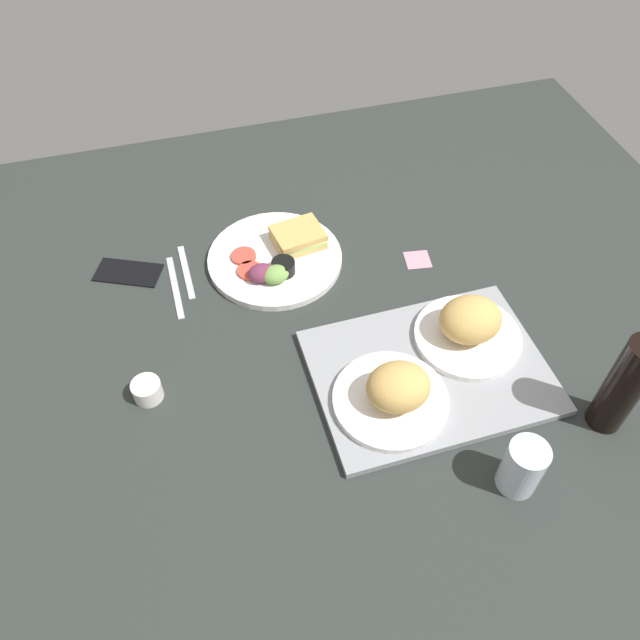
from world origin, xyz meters
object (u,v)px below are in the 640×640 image
bread_plate_far (395,392)px  soda_bottle (624,386)px  espresso_cup (147,390)px  cell_phone (128,272)px  plate_with_salad (278,257)px  sticky_note (418,260)px  drinking_glass (522,467)px  serving_tray (429,372)px  knife (175,287)px  fork (186,271)px  bread_plate_near (469,326)px

bread_plate_far → soda_bottle: 39.29cm
espresso_cup → cell_phone: bearing=-88.1°
espresso_cup → plate_with_salad: bearing=-138.2°
plate_with_salad → sticky_note: bearing=165.6°
drinking_glass → serving_tray: bearing=-77.3°
knife → sticky_note: knife is taller
espresso_cup → sticky_note: espresso_cup is taller
plate_with_salad → knife: bearing=3.9°
serving_tray → espresso_cup: bearing=-10.3°
soda_bottle → fork: size_ratio=1.30×
drinking_glass → sticky_note: 56.05cm
cell_phone → sticky_note: cell_phone is taller
drinking_glass → knife: 80.20cm
plate_with_salad → soda_bottle: (-48.41, 56.62, 9.42)cm
soda_bottle → espresso_cup: soda_bottle is taller
bread_plate_far → cell_phone: bearing=-47.6°
serving_tray → knife: size_ratio=2.37×
cell_phone → bread_plate_near: bearing=173.4°
serving_tray → fork: 58.45cm
serving_tray → sticky_note: bearing=-107.4°
fork → sticky_note: (-51.45, 10.33, -0.19)cm
plate_with_salad → knife: size_ratio=1.60×
plate_with_salad → fork: plate_with_salad is taller
bread_plate_far → espresso_cup: 46.44cm
espresso_cup → knife: espresso_cup is taller
soda_bottle → sticky_note: (17.61, -48.69, -11.00)cm
cell_phone → sticky_note: size_ratio=2.57×
plate_with_salad → bread_plate_near: bearing=133.3°
bread_plate_far → soda_bottle: (-36.60, 13.00, 5.92)cm
fork → cell_phone: 12.96cm
knife → cell_phone: (9.55, -7.23, 0.15)cm
soda_bottle → sticky_note: 52.93cm
soda_bottle → espresso_cup: (80.45, -27.96, -9.06)cm
bread_plate_far → cell_phone: (45.00, -49.25, -4.74)cm
serving_tray → espresso_cup: size_ratio=8.04×
bread_plate_far → plate_with_salad: size_ratio=0.71×
bread_plate_near → cell_phone: bread_plate_near is taller
serving_tray → knife: (44.93, -36.71, -0.55)cm
serving_tray → espresso_cup: 54.21cm
knife → sticky_note: 54.81cm
drinking_glass → cell_phone: bearing=-49.0°
bread_plate_near → knife: (54.84, -31.45, -5.20)cm
bread_plate_far → drinking_glass: same height
bread_plate_near → plate_with_salad: 45.60cm
bread_plate_near → fork: 63.02cm
cell_phone → espresso_cup: bearing=116.3°
bread_plate_far → knife: 55.19cm
soda_bottle → drinking_glass: bearing=18.0°
drinking_glass → cell_phone: drinking_glass is taller
drinking_glass → soda_bottle: (-21.44, -6.96, 5.51)cm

